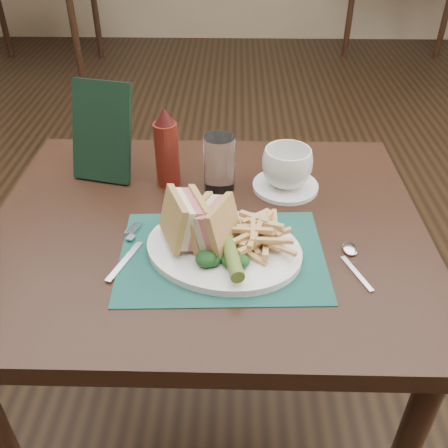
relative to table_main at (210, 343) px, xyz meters
The scene contains 19 objects.
floor 0.62m from the table_main, 90.00° to the left, with size 7.00×7.00×0.00m, color black.
wall_back 4.02m from the table_main, 90.00° to the left, with size 6.00×6.00×0.00m, color tan.
table_main is the anchor object (origin of this frame).
table_bg_left 3.45m from the table_main, 115.44° to the left, with size 0.90×0.75×0.75m, color black, non-canonical shape.
table_bg_right 4.04m from the table_main, 70.13° to the left, with size 0.90×0.75×0.75m, color black, non-canonical shape.
placemat 0.39m from the table_main, 72.08° to the right, with size 0.39×0.28×0.00m, color #184D44.
plate 0.40m from the table_main, 69.42° to the right, with size 0.30×0.24×0.01m, color white, non-canonical shape.
sandwich_half_a 0.46m from the table_main, 122.00° to the right, with size 0.06×0.10×0.09m, color tan, non-canonical shape.
sandwich_half_b 0.45m from the table_main, 90.76° to the right, with size 0.06×0.09×0.09m, color tan, non-canonical shape.
kale_garnish 0.43m from the table_main, 74.84° to the right, with size 0.11×0.08×0.03m, color #133416, non-canonical shape.
pickle_spear 0.44m from the table_main, 71.11° to the right, with size 0.03×0.03×0.12m, color #546B28.
fries_pile 0.44m from the table_main, 36.08° to the right, with size 0.18×0.20×0.06m, color tan, non-canonical shape.
fork 0.42m from the table_main, 145.51° to the right, with size 0.03×0.17×0.01m, color silver, non-canonical shape.
spoon 0.49m from the table_main, 24.64° to the right, with size 0.03×0.15×0.01m, color silver, non-canonical shape.
saucer 0.44m from the table_main, 38.92° to the left, with size 0.15×0.15×0.01m, color white.
coffee_cup 0.48m from the table_main, 38.92° to the left, with size 0.11×0.11×0.09m, color white.
drinking_glass 0.46m from the table_main, 80.77° to the left, with size 0.07×0.07×0.13m, color white.
ketchup_bottle 0.50m from the table_main, 121.90° to the left, with size 0.05×0.05×0.19m, color #57170F, non-canonical shape.
check_presenter 0.58m from the table_main, 141.99° to the left, with size 0.14×0.01×0.23m, color black.
Camera 1 is at (0.05, -1.34, 1.36)m, focal length 40.00 mm.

